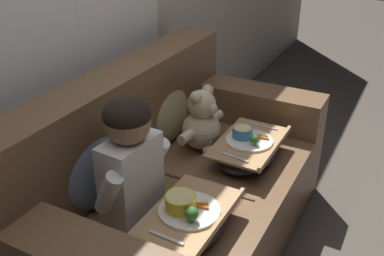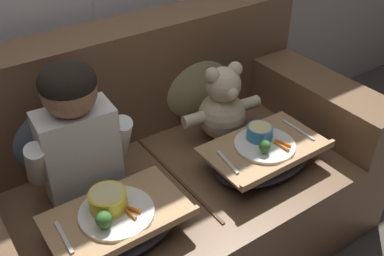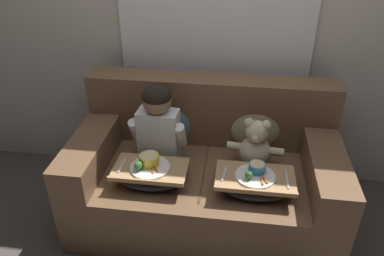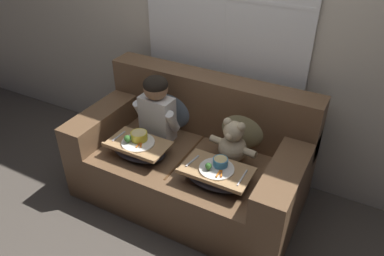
{
  "view_description": "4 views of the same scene",
  "coord_description": "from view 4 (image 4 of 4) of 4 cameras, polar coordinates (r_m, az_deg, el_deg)",
  "views": [
    {
      "loc": [
        -1.55,
        -0.86,
        1.62
      ],
      "look_at": [
        0.1,
        0.01,
        0.65
      ],
      "focal_mm": 42.0,
      "sensor_mm": 36.0,
      "label": 1
    },
    {
      "loc": [
        -0.7,
        -1.17,
        1.57
      ],
      "look_at": [
        0.12,
        0.01,
        0.58
      ],
      "focal_mm": 42.0,
      "sensor_mm": 36.0,
      "label": 2
    },
    {
      "loc": [
        0.18,
        -1.97,
        1.91
      ],
      "look_at": [
        -0.1,
        0.11,
        0.65
      ],
      "focal_mm": 35.0,
      "sensor_mm": 36.0,
      "label": 3
    },
    {
      "loc": [
        1.09,
        -1.97,
        2.12
      ],
      "look_at": [
        0.04,
        -0.02,
        0.67
      ],
      "focal_mm": 35.0,
      "sensor_mm": 36.0,
      "label": 4
    }
  ],
  "objects": [
    {
      "name": "child_figure",
      "position": [
        2.84,
        -5.41,
        3.48
      ],
      "size": [
        0.38,
        0.19,
        0.53
      ],
      "color": "white",
      "rests_on": "couch"
    },
    {
      "name": "lap_tray_child",
      "position": [
        2.78,
        -8.16,
        -2.96
      ],
      "size": [
        0.45,
        0.28,
        0.18
      ],
      "color": "#2D2D38",
      "rests_on": "child_figure"
    },
    {
      "name": "couch",
      "position": [
        2.92,
        0.2,
        -4.61
      ],
      "size": [
        1.71,
        0.93,
        0.91
      ],
      "color": "brown",
      "rests_on": "ground_plane"
    },
    {
      "name": "wall_back_with_window",
      "position": [
        2.89,
        5.3,
        16.76
      ],
      "size": [
        8.0,
        0.08,
        2.6
      ],
      "color": "beige",
      "rests_on": "ground_plane"
    },
    {
      "name": "teddy_bear",
      "position": [
        2.67,
        6.19,
        -2.47
      ],
      "size": [
        0.37,
        0.26,
        0.34
      ],
      "color": "beige",
      "rests_on": "couch"
    },
    {
      "name": "throw_pillow_behind_teddy",
      "position": [
        2.8,
        7.92,
        0.52
      ],
      "size": [
        0.37,
        0.18,
        0.38
      ],
      "color": "tan",
      "rests_on": "couch"
    },
    {
      "name": "lap_tray_teddy",
      "position": [
        2.53,
        3.74,
        -7.09
      ],
      "size": [
        0.47,
        0.29,
        0.17
      ],
      "color": "#2D2D38",
      "rests_on": "teddy_bear"
    },
    {
      "name": "ground_plane",
      "position": [
        3.09,
        -0.41,
        -10.12
      ],
      "size": [
        14.0,
        14.0,
        0.0
      ],
      "primitive_type": "plane",
      "color": "#4C443D"
    },
    {
      "name": "throw_pillow_behind_child",
      "position": [
        3.04,
        -3.24,
        3.59
      ],
      "size": [
        0.41,
        0.2,
        0.42
      ],
      "color": "slate",
      "rests_on": "couch"
    }
  ]
}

